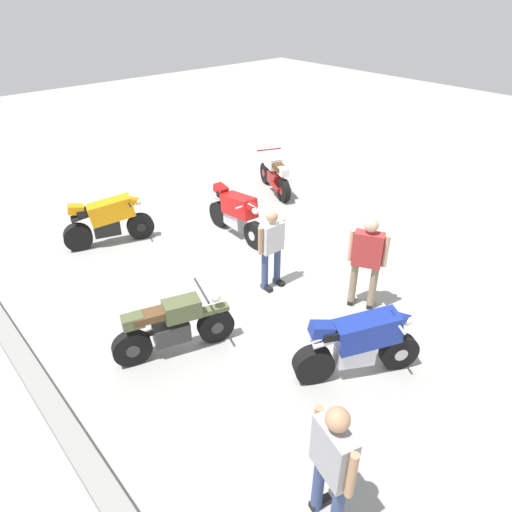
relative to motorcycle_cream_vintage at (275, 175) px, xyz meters
The scene contains 10 objects.
ground_plane 3.84m from the motorcycle_cream_vintage, 129.91° to the left, with size 40.00×40.00×0.00m, color #9E9E99.
curb_edge 7.92m from the motorcycle_cream_vintage, 107.99° to the left, with size 14.00×0.30×0.15m, color gray.
motorcycle_cream_vintage is the anchor object (origin of this frame).
motorcycle_orange_sportbike 4.74m from the motorcycle_cream_vintage, 86.78° to the left, with size 0.91×1.91×1.14m.
motorcycle_olive_vintage 6.67m from the motorcycle_cream_vintage, 123.27° to the left, with size 0.91×1.91×1.07m.
motorcycle_red_sportbike 2.73m from the motorcycle_cream_vintage, 118.59° to the left, with size 1.96×0.70×1.14m.
motorcycle_blue_sportbike 6.97m from the motorcycle_cream_vintage, 147.17° to the left, with size 1.12×1.80×1.14m.
person_in_white_shirt 4.59m from the motorcycle_cream_vintage, 136.11° to the left, with size 0.31×0.62×1.59m.
person_in_red_shirt 5.43m from the motorcycle_cream_vintage, 153.82° to the left, with size 0.63×0.49×1.77m.
person_in_gray_shirt 9.17m from the motorcycle_cream_vintage, 140.46° to the left, with size 0.68×0.41×1.79m.
Camera 1 is at (-6.31, 5.39, 5.19)m, focal length 32.77 mm.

